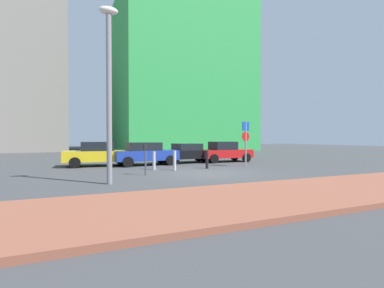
% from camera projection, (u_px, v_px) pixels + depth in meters
% --- Properties ---
extents(ground_plane, '(120.00, 120.00, 0.00)m').
position_uv_depth(ground_plane, '(208.00, 173.00, 14.20)').
color(ground_plane, '#424244').
extents(sidewalk_brick, '(40.00, 4.03, 0.14)m').
position_uv_depth(sidewalk_brick, '(301.00, 193.00, 8.59)').
color(sidewalk_brick, '#93513D').
rests_on(sidewalk_brick, ground).
extents(parked_car_yellow, '(4.66, 2.34, 1.52)m').
position_uv_depth(parked_car_yellow, '(101.00, 154.00, 17.83)').
color(parked_car_yellow, gold).
rests_on(parked_car_yellow, ground).
extents(parked_car_blue, '(4.17, 2.19, 1.48)m').
position_uv_depth(parked_car_blue, '(145.00, 153.00, 18.41)').
color(parked_car_blue, '#1E389E').
rests_on(parked_car_blue, ground).
extents(parked_car_black, '(4.15, 2.22, 1.37)m').
position_uv_depth(parked_car_black, '(187.00, 153.00, 20.19)').
color(parked_car_black, black).
rests_on(parked_car_black, ground).
extents(parked_car_red, '(3.97, 1.93, 1.50)m').
position_uv_depth(parked_car_red, '(224.00, 152.00, 21.00)').
color(parked_car_red, red).
rests_on(parked_car_red, ground).
extents(parking_sign_post, '(0.60, 0.13, 2.78)m').
position_uv_depth(parking_sign_post, '(246.00, 138.00, 17.41)').
color(parking_sign_post, gray).
rests_on(parking_sign_post, ground).
extents(parking_meter, '(0.18, 0.14, 1.49)m').
position_uv_depth(parking_meter, '(146.00, 155.00, 13.32)').
color(parking_meter, '#4C4C51').
rests_on(parking_meter, ground).
extents(street_lamp, '(0.70, 0.36, 6.68)m').
position_uv_depth(street_lamp, '(109.00, 80.00, 10.66)').
color(street_lamp, gray).
rests_on(street_lamp, ground).
extents(traffic_bollard_near, '(0.17, 0.17, 1.06)m').
position_uv_depth(traffic_bollard_near, '(175.00, 161.00, 15.37)').
color(traffic_bollard_near, '#B7B7BC').
rests_on(traffic_bollard_near, ground).
extents(traffic_bollard_mid, '(0.16, 0.16, 1.02)m').
position_uv_depth(traffic_bollard_mid, '(154.00, 161.00, 15.69)').
color(traffic_bollard_mid, '#B7B7BC').
rests_on(traffic_bollard_mid, ground).
extents(traffic_bollard_far, '(0.17, 0.17, 1.06)m').
position_uv_depth(traffic_bollard_far, '(207.00, 159.00, 16.30)').
color(traffic_bollard_far, black).
rests_on(traffic_bollard_far, ground).
extents(building_colorful_midrise, '(18.91, 17.02, 22.29)m').
position_uv_depth(building_colorful_midrise, '(178.00, 79.00, 44.58)').
color(building_colorful_midrise, green).
rests_on(building_colorful_midrise, ground).
extents(building_under_construction, '(13.60, 10.73, 24.50)m').
position_uv_depth(building_under_construction, '(13.00, 61.00, 38.20)').
color(building_under_construction, gray).
rests_on(building_under_construction, ground).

